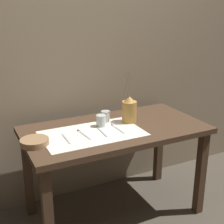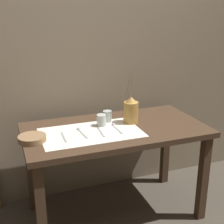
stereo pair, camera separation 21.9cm
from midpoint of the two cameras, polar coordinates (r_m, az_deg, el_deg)
name	(u,v)px [view 2 (the right image)]	position (r m, az deg, el deg)	size (l,w,h in m)	color
ground_plane	(115,212)	(2.59, 3.04, -17.87)	(12.00, 12.00, 0.00)	#473F35
stone_wall_back	(95,52)	(2.53, -0.59, 10.88)	(7.00, 0.06, 2.40)	gray
wooden_table	(115,140)	(2.28, 3.31, -5.17)	(1.30, 0.68, 0.72)	#422D1E
linen_cloth	(91,133)	(2.14, -0.92, -3.84)	(0.69, 0.40, 0.00)	silver
pitcher_with_flowers	(131,111)	(2.31, 6.20, 0.16)	(0.11, 0.11, 0.40)	#B7843D
wooden_bowl	(32,139)	(2.04, -11.44, -4.85)	(0.18, 0.18, 0.04)	#8E6B47
glass_tumbler_near	(101,120)	(2.25, 0.84, -1.57)	(0.07, 0.07, 0.08)	#B7C1BC
glass_tumbler_far	(107,116)	(2.34, 1.82, -0.79)	(0.07, 0.07, 0.08)	#B7C1BC
fork_outer	(64,137)	(2.08, -5.84, -4.59)	(0.02, 0.18, 0.00)	#A8A8AD
spoon_outer	(80,131)	(2.16, -3.01, -3.49)	(0.03, 0.19, 0.02)	#A8A8AD
fork_inner	(101,132)	(2.15, 0.88, -3.67)	(0.02, 0.18, 0.00)	#A8A8AD
spoon_inner	(114,126)	(2.24, 3.25, -2.69)	(0.02, 0.19, 0.02)	#A8A8AD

